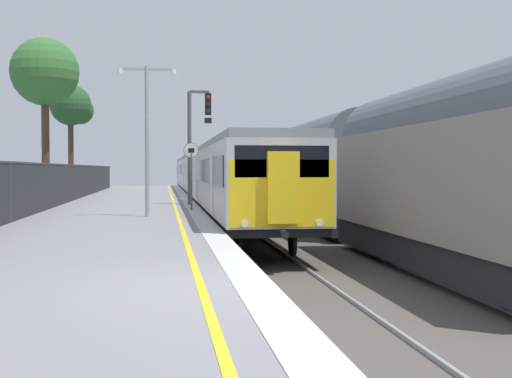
% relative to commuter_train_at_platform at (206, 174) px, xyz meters
% --- Properties ---
extents(ground, '(17.40, 110.00, 1.21)m').
position_rel_commuter_train_at_platform_xyz_m(ground, '(0.54, -36.80, -1.88)').
color(ground, gray).
extents(commuter_train_at_platform, '(2.83, 59.91, 3.81)m').
position_rel_commuter_train_at_platform_xyz_m(commuter_train_at_platform, '(0.00, 0.00, 0.00)').
color(commuter_train_at_platform, '#B7B7BC').
rests_on(commuter_train_at_platform, ground).
extents(freight_train_adjacent_track, '(2.60, 51.65, 4.77)m').
position_rel_commuter_train_at_platform_xyz_m(freight_train_adjacent_track, '(4.00, -11.02, 0.34)').
color(freight_train_adjacent_track, '#232326').
rests_on(freight_train_adjacent_track, ground).
extents(signal_gantry, '(1.10, 0.24, 5.20)m').
position_rel_commuter_train_at_platform_xyz_m(signal_gantry, '(-1.48, -15.74, 1.98)').
color(signal_gantry, '#47474C').
rests_on(signal_gantry, ground).
extents(speed_limit_sign, '(0.59, 0.08, 2.66)m').
position_rel_commuter_train_at_platform_xyz_m(speed_limit_sign, '(-1.85, -19.86, 0.43)').
color(speed_limit_sign, '#59595B').
rests_on(speed_limit_sign, ground).
extents(platform_lamp_mid, '(2.00, 0.20, 5.13)m').
position_rel_commuter_train_at_platform_xyz_m(platform_lamp_mid, '(-3.49, -23.10, 1.79)').
color(platform_lamp_mid, '#93999E').
rests_on(platform_lamp_mid, ground).
extents(background_tree_left, '(3.67, 3.67, 8.74)m').
position_rel_commuter_train_at_platform_xyz_m(background_tree_left, '(-9.24, -8.82, 5.49)').
color(background_tree_left, '#473323').
rests_on(background_tree_left, ground).
extents(background_tree_centre, '(2.95, 2.82, 7.46)m').
position_rel_commuter_train_at_platform_xyz_m(background_tree_centre, '(-9.11, 1.11, 4.61)').
color(background_tree_centre, '#473323').
rests_on(background_tree_centre, ground).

